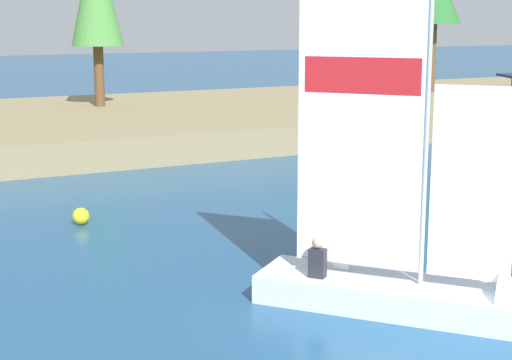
% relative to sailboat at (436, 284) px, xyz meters
% --- Properties ---
extents(ground_plane, '(200.00, 200.00, 0.00)m').
position_rel_sailboat_xyz_m(ground_plane, '(0.12, -1.59, -0.52)').
color(ground_plane, navy).
extents(shore_bank, '(80.00, 15.15, 1.03)m').
position_rel_sailboat_xyz_m(shore_bank, '(0.12, 22.37, -0.01)').
color(shore_bank, '#897A56').
rests_on(shore_bank, ground).
extents(sailboat, '(4.31, 4.81, 6.81)m').
position_rel_sailboat_xyz_m(sailboat, '(0.00, 0.00, 0.00)').
color(sailboat, silver).
rests_on(sailboat, ground).
extents(channel_buoy, '(0.40, 0.40, 0.40)m').
position_rel_sailboat_xyz_m(channel_buoy, '(-3.60, 8.59, -0.32)').
color(channel_buoy, yellow).
rests_on(channel_buoy, ground).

